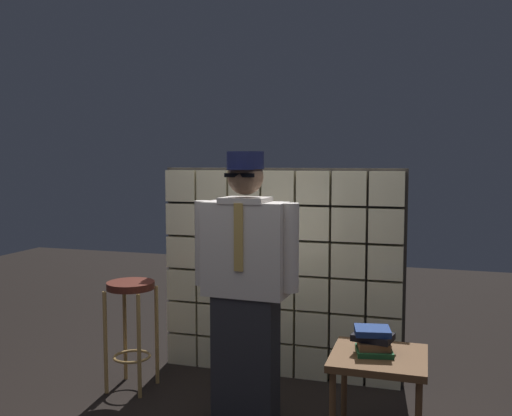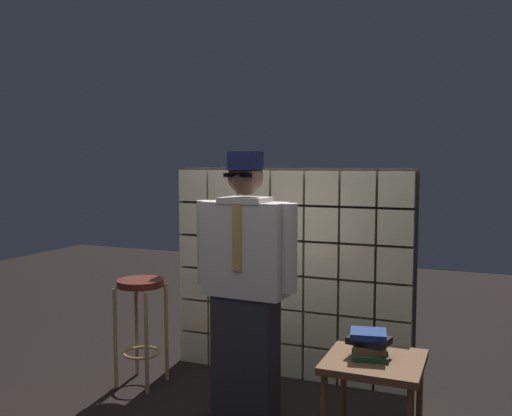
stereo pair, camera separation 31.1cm
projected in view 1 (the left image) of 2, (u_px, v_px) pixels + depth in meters
name	position (u px, v px, depth m)	size (l,w,h in m)	color
glass_block_wall	(279.00, 274.00, 4.25)	(1.88, 0.10, 1.61)	beige
standing_person	(245.00, 284.00, 3.43)	(0.68, 0.29, 1.70)	#28282D
bar_stool	(131.00, 309.00, 4.00)	(0.34, 0.34, 0.78)	#592319
side_table	(379.00, 368.00, 3.09)	(0.52, 0.52, 0.57)	brown
book_stack	(373.00, 341.00, 3.10)	(0.24, 0.23, 0.14)	#1E592D
coffee_mug	(366.00, 341.00, 3.17)	(0.13, 0.08, 0.09)	black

